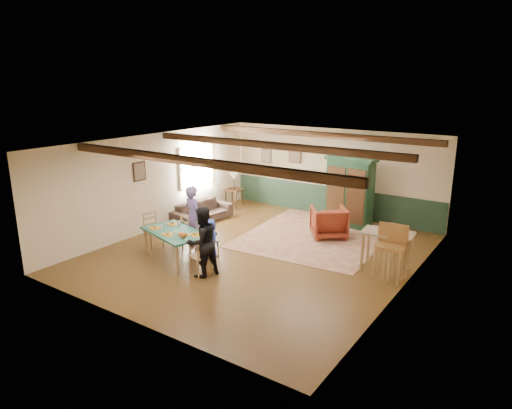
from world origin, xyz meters
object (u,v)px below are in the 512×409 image
Objects in this scene: dining_table at (175,246)px; bar_stool_right at (394,254)px; dining_chair_far_right at (208,240)px; armoire at (350,192)px; counter_table at (386,251)px; person_man at (193,218)px; bar_stool_left at (384,252)px; person_woman at (202,242)px; dining_chair_far_left at (191,232)px; armchair at (329,222)px; sofa at (202,211)px; person_child at (211,238)px; cat at (182,234)px; dining_chair_end_left at (154,231)px; table_lamp at (234,181)px; dining_chair_end_right at (200,255)px; end_table at (234,198)px.

dining_table is 1.39× the size of bar_stool_right.
armoire is at bearing -96.69° from dining_chair_far_right.
person_man is at bearing -163.12° from counter_table.
person_woman is at bearing -151.55° from bar_stool_left.
dining_chair_far_right is 4.10m from counter_table.
dining_chair_far_left is at bearing -117.37° from armoire.
dining_table is 1.04× the size of person_man.
person_man is 1.76× the size of armchair.
armoire is at bearing -56.37° from sofa.
dining_chair_far_right is 4.60m from armoire.
person_child is (0.74, -0.14, 0.03)m from dining_chair_far_left.
armoire is 1.68× the size of bar_stool_left.
person_man reaches higher than person_woman.
cat is (-0.10, -0.85, 0.32)m from person_child.
person_man is (-0.70, 0.28, 0.36)m from dining_chair_far_right.
dining_chair_end_left is 1.63m from person_child.
table_lamp is at bearing 154.97° from bar_stool_right.
person_man is at bearing -172.32° from bar_stool_left.
armoire reaches higher than dining_chair_end_right.
table_lamp reaches higher than cat.
dining_chair_end_left is 5.83m from bar_stool_right.
table_lamp is at bearing 158.40° from counter_table.
person_woman is at bearing 154.13° from person_man.
counter_table reaches higher than sofa.
table_lamp is at bearing -44.04° from person_child.
sofa is at bearing 169.70° from bar_stool_right.
counter_table reaches higher than dining_chair_far_left.
dining_chair_far_left is 1.00× the size of dining_chair_end_left.
bar_stool_right reaches higher than dining_chair_far_right.
counter_table reaches higher than armchair.
end_table is at bearing -172.58° from armoire.
counter_table is (3.84, 2.41, -0.34)m from cat.
person_woman is at bearing -90.00° from dining_chair_end_left.
end_table is (-2.81, 4.87, -0.47)m from person_woman.
armchair is at bearing -115.70° from person_man.
person_child reaches higher than dining_chair_far_right.
person_man reaches higher than dining_chair_end_right.
sofa is (-2.01, 2.97, -0.50)m from cat.
dining_chair_far_right is at bearing 100.37° from cat.
dining_table is 4.93m from bar_stool_right.
dining_chair_far_right is at bearing -164.91° from bar_stool_right.
dining_chair_far_right is 0.08m from person_child.
bar_stool_left is (2.14, -1.83, 0.18)m from armchair.
dining_chair_end_right is at bearing -142.90° from counter_table.
person_woman is 1.64× the size of person_child.
dining_chair_far_left reaches higher than cat.
dining_chair_far_right is 0.45× the size of sofa.
end_table is 6.45m from counter_table.
dining_table is 0.84× the size of armoire.
dining_chair_far_left is 1.62× the size of table_lamp.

